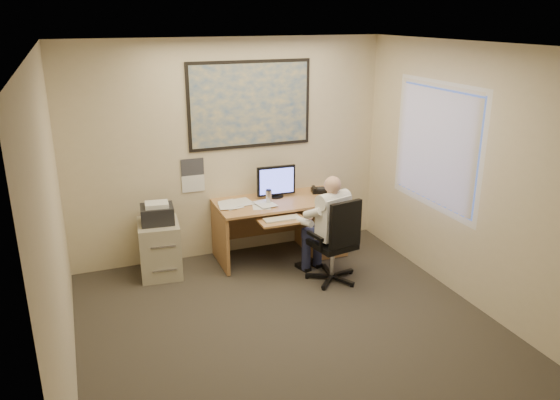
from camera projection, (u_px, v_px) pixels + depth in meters
name	position (u px, v px, depth m)	size (l,w,h in m)	color
room_shell	(302.00, 207.00, 4.75)	(4.00, 4.50, 2.70)	#343028
desk	(303.00, 219.00, 7.02)	(1.60, 0.97, 1.15)	tan
world_map	(250.00, 105.00, 6.64)	(1.56, 0.03, 1.06)	#1E4C93
wall_calendar	(193.00, 175.00, 6.65)	(0.28, 0.01, 0.42)	white
window_blinds	(436.00, 146.00, 6.07)	(0.06, 1.40, 1.30)	beige
filing_cabinet	(159.00, 244.00, 6.41)	(0.52, 0.60, 0.91)	#B0A88D
office_chair	(333.00, 258.00, 6.26)	(0.71, 0.71, 1.02)	black
person	(332.00, 229.00, 6.22)	(0.51, 0.73, 1.25)	white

